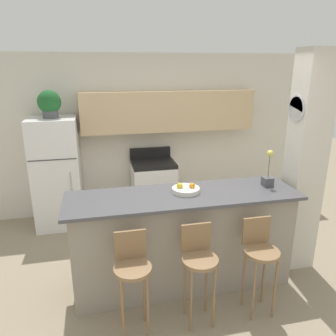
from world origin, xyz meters
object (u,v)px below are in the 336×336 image
stove_range (154,188)px  fruit_bowl (186,190)px  bar_stool_left (132,269)px  potted_plant_on_fridge (49,103)px  orchid_vase (268,175)px  refrigerator (57,173)px  bar_stool_mid (199,261)px  bar_stool_right (260,253)px

stove_range → fruit_bowl: size_ratio=3.65×
stove_range → bar_stool_left: stove_range is taller
potted_plant_on_fridge → orchid_vase: (2.44, -1.77, -0.65)m
refrigerator → bar_stool_mid: refrigerator is taller
refrigerator → bar_stool_left: size_ratio=1.70×
refrigerator → orchid_vase: 3.03m
fruit_bowl → bar_stool_right: bearing=-46.5°
bar_stool_right → fruit_bowl: (-0.58, 0.61, 0.47)m
potted_plant_on_fridge → refrigerator: bearing=-61.7°
fruit_bowl → bar_stool_left: bearing=-136.9°
refrigerator → fruit_bowl: 2.33m
refrigerator → bar_stool_right: bearing=-48.8°
refrigerator → bar_stool_left: (0.85, -2.37, -0.18)m
fruit_bowl → potted_plant_on_fridge: bearing=130.4°
bar_stool_left → orchid_vase: 1.79m
stove_range → potted_plant_on_fridge: potted_plant_on_fridge is taller
bar_stool_mid → orchid_vase: orchid_vase is taller
stove_range → potted_plant_on_fridge: (-1.46, -0.03, 1.40)m
stove_range → potted_plant_on_fridge: size_ratio=2.77×
refrigerator → orchid_vase: (2.44, -1.77, 0.38)m
refrigerator → bar_stool_mid: (1.46, -2.37, -0.18)m
bar_stool_left → potted_plant_on_fridge: (-0.85, 2.37, 1.21)m
refrigerator → stove_range: refrigerator is taller
potted_plant_on_fridge → orchid_vase: size_ratio=0.95×
stove_range → bar_stool_left: bearing=-104.5°
fruit_bowl → orchid_vase: bearing=-0.5°
stove_range → orchid_vase: orchid_vase is taller
stove_range → bar_stool_right: (0.61, -2.40, 0.18)m
potted_plant_on_fridge → bar_stool_left: bearing=-70.4°
bar_stool_left → fruit_bowl: 1.01m
refrigerator → stove_range: 1.51m
stove_range → bar_stool_right: stove_range is taller
stove_range → fruit_bowl: (0.03, -1.79, 0.65)m
bar_stool_right → orchid_vase: (0.36, 0.60, 0.57)m
bar_stool_left → fruit_bowl: bearing=43.1°
bar_stool_left → bar_stool_mid: bearing=0.0°
bar_stool_mid → potted_plant_on_fridge: size_ratio=2.51×
bar_stool_left → orchid_vase: size_ratio=2.38×
bar_stool_mid → fruit_bowl: fruit_bowl is taller
bar_stool_mid → refrigerator: bearing=121.7°
bar_stool_right → fruit_bowl: size_ratio=3.31×
bar_stool_right → potted_plant_on_fridge: bearing=131.2°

